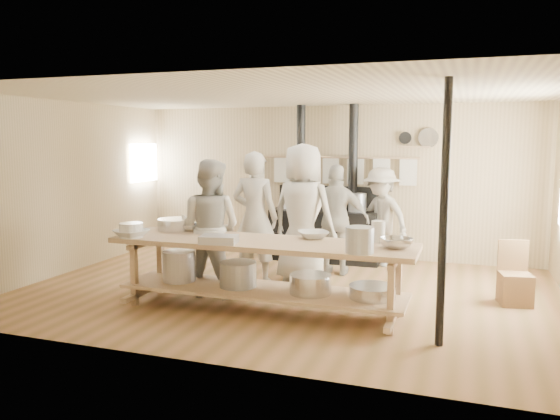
{
  "coord_description": "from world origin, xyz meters",
  "views": [
    {
      "loc": [
        2.26,
        -6.76,
        2.02
      ],
      "look_at": [
        -0.15,
        0.2,
        1.07
      ],
      "focal_mm": 35.0,
      "sensor_mm": 36.0,
      "label": 1
    }
  ],
  "objects_px": {
    "cook_left": "(210,228)",
    "cook_by_window": "(381,217)",
    "cook_far_left": "(255,218)",
    "cook_right": "(337,220)",
    "prep_table": "(261,268)",
    "chair": "(515,286)",
    "roasting_pan": "(219,239)",
    "stove": "(325,229)",
    "cook_center": "(303,214)"
  },
  "relations": [
    {
      "from": "cook_by_window",
      "to": "roasting_pan",
      "type": "bearing_deg",
      "value": -83.73
    },
    {
      "from": "cook_center",
      "to": "cook_by_window",
      "type": "height_order",
      "value": "cook_center"
    },
    {
      "from": "cook_center",
      "to": "cook_by_window",
      "type": "relative_size",
      "value": 1.24
    },
    {
      "from": "cook_by_window",
      "to": "chair",
      "type": "distance_m",
      "value": 2.53
    },
    {
      "from": "roasting_pan",
      "to": "stove",
      "type": "bearing_deg",
      "value": 83.46
    },
    {
      "from": "cook_right",
      "to": "chair",
      "type": "distance_m",
      "value": 2.62
    },
    {
      "from": "cook_left",
      "to": "cook_center",
      "type": "distance_m",
      "value": 1.39
    },
    {
      "from": "cook_by_window",
      "to": "stove",
      "type": "bearing_deg",
      "value": -160.62
    },
    {
      "from": "cook_by_window",
      "to": "cook_right",
      "type": "bearing_deg",
      "value": -93.94
    },
    {
      "from": "cook_left",
      "to": "cook_center",
      "type": "height_order",
      "value": "cook_center"
    },
    {
      "from": "cook_left",
      "to": "cook_by_window",
      "type": "relative_size",
      "value": 1.12
    },
    {
      "from": "prep_table",
      "to": "cook_right",
      "type": "height_order",
      "value": "cook_right"
    },
    {
      "from": "cook_left",
      "to": "cook_center",
      "type": "bearing_deg",
      "value": -131.32
    },
    {
      "from": "cook_far_left",
      "to": "roasting_pan",
      "type": "height_order",
      "value": "cook_far_left"
    },
    {
      "from": "chair",
      "to": "roasting_pan",
      "type": "distance_m",
      "value": 3.68
    },
    {
      "from": "cook_far_left",
      "to": "cook_right",
      "type": "distance_m",
      "value": 1.29
    },
    {
      "from": "stove",
      "to": "cook_right",
      "type": "distance_m",
      "value": 1.12
    },
    {
      "from": "cook_far_left",
      "to": "chair",
      "type": "xyz_separation_m",
      "value": [
        3.42,
        0.06,
        -0.7
      ]
    },
    {
      "from": "cook_left",
      "to": "cook_right",
      "type": "relative_size",
      "value": 1.07
    },
    {
      "from": "prep_table",
      "to": "cook_center",
      "type": "relative_size",
      "value": 1.83
    },
    {
      "from": "cook_far_left",
      "to": "cook_center",
      "type": "bearing_deg",
      "value": -158.76
    },
    {
      "from": "cook_right",
      "to": "chair",
      "type": "height_order",
      "value": "cook_right"
    },
    {
      "from": "cook_center",
      "to": "roasting_pan",
      "type": "relative_size",
      "value": 4.79
    },
    {
      "from": "stove",
      "to": "cook_right",
      "type": "xyz_separation_m",
      "value": [
        0.43,
        -0.98,
        0.31
      ]
    },
    {
      "from": "stove",
      "to": "cook_by_window",
      "type": "relative_size",
      "value": 1.64
    },
    {
      "from": "chair",
      "to": "roasting_pan",
      "type": "xyz_separation_m",
      "value": [
        -3.24,
        -1.61,
        0.67
      ]
    },
    {
      "from": "stove",
      "to": "cook_by_window",
      "type": "bearing_deg",
      "value": -9.86
    },
    {
      "from": "cook_far_left",
      "to": "cook_left",
      "type": "height_order",
      "value": "cook_far_left"
    },
    {
      "from": "prep_table",
      "to": "chair",
      "type": "xyz_separation_m",
      "value": [
        2.86,
        1.28,
        -0.29
      ]
    },
    {
      "from": "roasting_pan",
      "to": "prep_table",
      "type": "bearing_deg",
      "value": 40.83
    },
    {
      "from": "cook_far_left",
      "to": "chair",
      "type": "relative_size",
      "value": 2.38
    },
    {
      "from": "cook_far_left",
      "to": "cook_center",
      "type": "distance_m",
      "value": 0.68
    },
    {
      "from": "prep_table",
      "to": "cook_by_window",
      "type": "bearing_deg",
      "value": 71.27
    },
    {
      "from": "cook_center",
      "to": "cook_right",
      "type": "height_order",
      "value": "cook_center"
    },
    {
      "from": "chair",
      "to": "cook_far_left",
      "type": "bearing_deg",
      "value": 170.47
    },
    {
      "from": "cook_by_window",
      "to": "roasting_pan",
      "type": "xyz_separation_m",
      "value": [
        -1.35,
        -3.18,
        0.1
      ]
    },
    {
      "from": "stove",
      "to": "prep_table",
      "type": "relative_size",
      "value": 0.72
    },
    {
      "from": "stove",
      "to": "cook_center",
      "type": "xyz_separation_m",
      "value": [
        0.08,
        -1.58,
        0.46
      ]
    },
    {
      "from": "cook_right",
      "to": "prep_table",
      "type": "bearing_deg",
      "value": 75.15
    },
    {
      "from": "cook_far_left",
      "to": "cook_by_window",
      "type": "height_order",
      "value": "cook_far_left"
    },
    {
      "from": "cook_right",
      "to": "stove",
      "type": "bearing_deg",
      "value": -69.22
    },
    {
      "from": "cook_right",
      "to": "cook_far_left",
      "type": "bearing_deg",
      "value": 36.86
    },
    {
      "from": "chair",
      "to": "cook_center",
      "type": "bearing_deg",
      "value": 166.09
    },
    {
      "from": "cook_right",
      "to": "chair",
      "type": "xyz_separation_m",
      "value": [
        2.43,
        -0.76,
        -0.6
      ]
    },
    {
      "from": "chair",
      "to": "roasting_pan",
      "type": "height_order",
      "value": "roasting_pan"
    },
    {
      "from": "cook_far_left",
      "to": "cook_center",
      "type": "xyz_separation_m",
      "value": [
        0.64,
        0.22,
        0.05
      ]
    },
    {
      "from": "cook_center",
      "to": "chair",
      "type": "distance_m",
      "value": 2.88
    },
    {
      "from": "stove",
      "to": "cook_far_left",
      "type": "distance_m",
      "value": 1.93
    },
    {
      "from": "prep_table",
      "to": "cook_left",
      "type": "relative_size",
      "value": 2.03
    },
    {
      "from": "cook_right",
      "to": "cook_left",
      "type": "bearing_deg",
      "value": 48.16
    }
  ]
}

